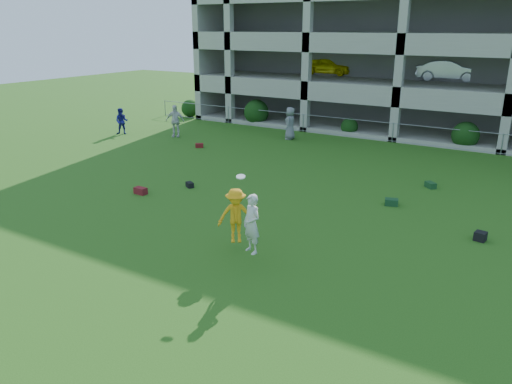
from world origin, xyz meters
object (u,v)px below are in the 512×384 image
Objects in this scene: bystander_a at (122,121)px; frisbee_contest at (240,218)px; parking_garage at (436,36)px; bystander_c at (290,123)px; crate_d at (480,236)px; bystander_b at (175,121)px.

frisbee_contest is at bearing -64.52° from bystander_a.
parking_garage reaches higher than frisbee_contest.
frisbee_contest is at bearing 11.26° from bystander_c.
crate_d is 23.38m from parking_garage.
bystander_c is at bearing -116.98° from parking_garage.
bystander_a is 22.63m from parking_garage.
frisbee_contest reaches higher than crate_d.
bystander_c is at bearing 112.61° from frisbee_contest.
bystander_b is at bearing 136.59° from frisbee_contest.
crate_d is at bearing -45.58° from bystander_a.
crate_d is (12.55, -10.41, -0.84)m from bystander_c.
crate_d is (22.51, -6.04, -0.69)m from bystander_a.
bystander_a is at bearing 146.05° from frisbee_contest.
parking_garage is (15.64, 15.52, 5.17)m from bystander_a.
parking_garage is (-6.87, 21.56, 5.86)m from crate_d.
bystander_c is (9.96, 4.37, 0.15)m from bystander_a.
bystander_a is 10.88m from bystander_c.
parking_garage is at bearing 91.58° from frisbee_contest.
frisbee_contest is 26.99m from parking_garage.
bystander_c is at bearing -6.86° from bystander_a.
bystander_b is at bearing 159.22° from crate_d.
bystander_b reaches higher than bystander_a.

